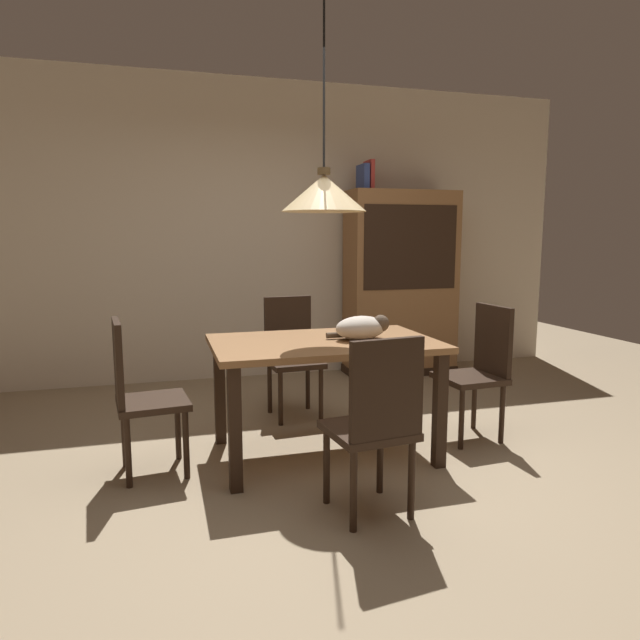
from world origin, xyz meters
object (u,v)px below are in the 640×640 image
chair_far_back (292,351)px  chair_right_side (480,366)px  chair_near_front (376,419)px  chair_left_side (138,391)px  hutch_bookcase (401,287)px  dining_table (324,356)px  pendant_lamp (324,193)px  book_blue_wide (363,177)px  book_red_tall (369,175)px  cat_sleeping (362,327)px

chair_far_back → chair_right_side: 1.43m
chair_right_side → chair_near_front: bearing=-141.7°
chair_left_side → hutch_bookcase: bearing=37.6°
chair_far_back → chair_near_front: bearing=-89.5°
chair_right_side → dining_table: bearing=-179.8°
pendant_lamp → chair_right_side: bearing=0.2°
book_blue_wide → book_red_tall: bearing=0.0°
chair_near_front → chair_right_side: bearing=38.3°
dining_table → chair_left_side: 1.14m
chair_near_front → hutch_bookcase: hutch_bookcase is taller
chair_near_front → chair_far_back: (-0.01, 1.76, 0.00)m
chair_near_front → book_blue_wide: size_ratio=3.88×
dining_table → book_red_tall: size_ratio=5.00×
pendant_lamp → hutch_bookcase: size_ratio=0.70×
chair_right_side → cat_sleeping: 0.94m
cat_sleeping → book_blue_wide: size_ratio=1.64×
chair_left_side → pendant_lamp: size_ratio=0.72×
chair_right_side → book_blue_wide: 2.42m
dining_table → cat_sleeping: cat_sleeping is taller
pendant_lamp → hutch_bookcase: 2.49m
chair_left_side → cat_sleeping: bearing=-1.1°
dining_table → chair_near_front: 0.89m
chair_right_side → book_red_tall: size_ratio=3.32×
hutch_bookcase → book_blue_wide: book_blue_wide is taller
chair_near_front → book_red_tall: (1.01, 2.80, 1.48)m
chair_left_side → cat_sleeping: 1.41m
chair_near_front → cat_sleeping: bearing=74.3°
cat_sleeping → hutch_bookcase: (1.13, 1.96, 0.06)m
book_red_tall → pendant_lamp: bearing=-118.0°
chair_far_back → book_red_tall: book_red_tall is taller
book_red_tall → dining_table: bearing=-118.0°
dining_table → book_blue_wide: bearing=63.5°
chair_far_back → pendant_lamp: 1.45m
chair_right_side → hutch_bookcase: size_ratio=0.50×
book_red_tall → chair_near_front: bearing=-109.9°
cat_sleeping → pendant_lamp: (-0.25, 0.03, 0.84)m
hutch_bookcase → book_red_tall: size_ratio=6.61×
chair_far_back → hutch_bookcase: 1.78m
book_blue_wide → chair_right_side: bearing=-85.0°
chair_right_side → chair_left_side: size_ratio=1.00×
dining_table → chair_left_side: (-1.13, -0.01, -0.14)m
chair_right_side → book_red_tall: bearing=93.2°
hutch_bookcase → pendant_lamp: bearing=-125.7°
hutch_bookcase → book_red_tall: bearing=179.8°
chair_left_side → dining_table: bearing=0.4°
cat_sleeping → book_blue_wide: (0.71, 1.96, 1.14)m
dining_table → chair_near_front: size_ratio=1.51×
chair_near_front → chair_far_back: bearing=90.5°
chair_right_side → hutch_bookcase: 1.97m
chair_right_side → pendant_lamp: pendant_lamp is taller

